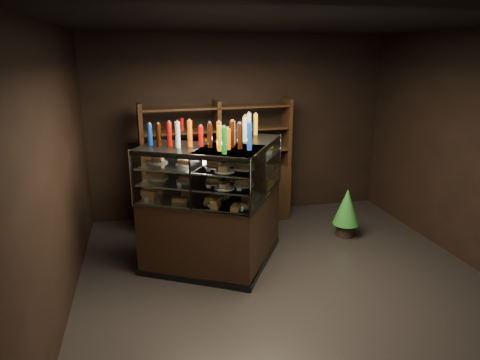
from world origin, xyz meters
name	(u,v)px	position (x,y,z in m)	size (l,w,h in m)	color
ground	(286,280)	(0.00, 0.00, 0.00)	(5.00, 5.00, 0.00)	black
room_shell	(291,124)	(0.00, 0.00, 1.94)	(5.02, 5.02, 3.01)	black
display_case	(221,228)	(-0.70, 0.57, 0.54)	(2.06, 1.67, 1.63)	black
food_display	(220,175)	(-0.70, 0.56, 1.25)	(1.60, 1.25, 0.49)	#D0874A
bottles_top	(220,134)	(-0.70, 0.57, 1.76)	(1.43, 1.11, 0.30)	yellow
potted_conifer	(347,206)	(1.32, 1.08, 0.49)	(0.40, 0.40, 0.85)	black
back_shelving	(218,187)	(-0.48, 2.05, 0.61)	(2.41, 0.58, 2.00)	black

